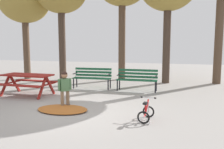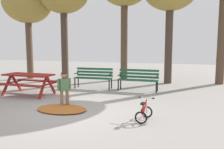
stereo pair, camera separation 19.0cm
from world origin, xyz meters
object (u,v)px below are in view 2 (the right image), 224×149
park_bench_left (138,78)px  child_standing (64,86)px  park_bench_far_left (94,76)px  picnic_table (29,79)px  kids_bicycle (144,113)px

park_bench_left → child_standing: 3.48m
park_bench_far_left → child_standing: size_ratio=1.53×
picnic_table → park_bench_left: park_bench_left is taller
picnic_table → child_standing: (2.09, -1.11, 0.03)m
picnic_table → kids_bicycle: 4.87m
picnic_table → park_bench_far_left: 2.64m
kids_bicycle → picnic_table: bearing=159.8°
park_bench_far_left → park_bench_left: 1.90m
park_bench_far_left → picnic_table: bearing=-131.2°
park_bench_left → kids_bicycle: 3.81m
picnic_table → kids_bicycle: picnic_table is taller
park_bench_far_left → child_standing: bearing=-83.5°
picnic_table → park_bench_left: bearing=28.8°
park_bench_far_left → park_bench_left: bearing=0.6°
kids_bicycle → child_standing: bearing=167.1°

